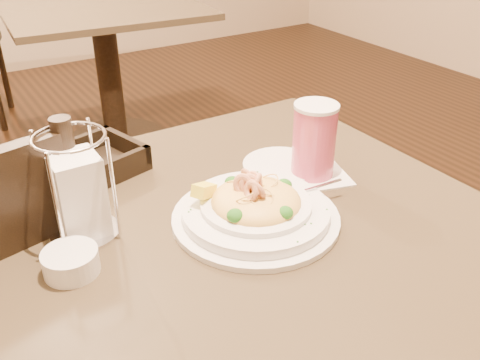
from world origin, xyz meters
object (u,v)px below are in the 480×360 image
napkin_caddy (79,193)px  background_table (106,52)px  main_table (245,318)px  bread_basket (92,164)px  pasta_bowl (255,208)px  drink_glass (314,141)px  side_plate (281,166)px  butter_ramekin (71,262)px

napkin_caddy → background_table: bearing=69.8°
main_table → bread_basket: bearing=117.2°
pasta_bowl → bread_basket: (-0.19, 0.33, -0.01)m
drink_glass → side_plate: drink_glass is taller
background_table → drink_glass: (-0.20, -1.86, 0.31)m
napkin_caddy → side_plate: 0.44m
background_table → side_plate: bearing=-97.6°
background_table → drink_glass: bearing=-96.2°
background_table → side_plate: side_plate is taller
pasta_bowl → drink_glass: 0.22m
pasta_bowl → napkin_caddy: 0.30m
main_table → butter_ramekin: 0.39m
pasta_bowl → butter_ramekin: (-0.32, 0.03, -0.01)m
pasta_bowl → main_table: bearing=176.4°
side_plate → bread_basket: bearing=150.8°
pasta_bowl → bread_basket: size_ratio=1.48×
main_table → napkin_caddy: (-0.25, 0.12, 0.31)m
main_table → napkin_caddy: 0.42m
main_table → background_table: size_ratio=0.93×
pasta_bowl → side_plate: (0.16, 0.14, -0.02)m
pasta_bowl → side_plate: 0.21m
main_table → background_table: same height
napkin_caddy → pasta_bowl: bearing=-24.8°
background_table → napkin_caddy: napkin_caddy is taller
napkin_caddy → side_plate: napkin_caddy is taller
background_table → bread_basket: 1.73m
background_table → bread_basket: bread_basket is taller
main_table → side_plate: size_ratio=5.52×
bread_basket → pasta_bowl: bearing=-60.3°
drink_glass → napkin_caddy: size_ratio=0.90×
drink_glass → main_table: bearing=-160.0°
pasta_bowl → side_plate: pasta_bowl is taller
bread_basket → butter_ramekin: size_ratio=2.59×
main_table → pasta_bowl: 0.26m
napkin_caddy → main_table: bearing=-26.2°
bread_basket → napkin_caddy: (-0.08, -0.21, 0.06)m
drink_glass → napkin_caddy: 0.47m
main_table → butter_ramekin: butter_ramekin is taller
bread_basket → butter_ramekin: (-0.13, -0.30, -0.00)m
napkin_caddy → drink_glass: bearing=-5.7°
background_table → pasta_bowl: (-0.40, -1.94, 0.26)m
bread_basket → napkin_caddy: bearing=-112.2°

